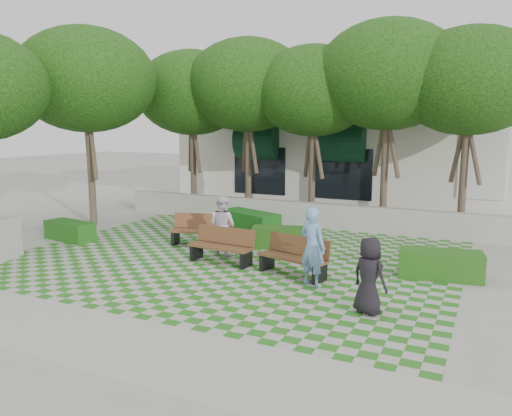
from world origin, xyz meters
The scene contains 17 objects.
ground centered at (0.00, 0.00, 0.00)m, with size 90.00×90.00×0.00m, color gray.
lawn centered at (0.00, 1.00, 0.01)m, with size 12.00×12.00×0.00m, color #2B721E.
sidewalk_south centered at (0.00, -4.70, 0.01)m, with size 16.00×2.00×0.01m, color #9E9B93.
sidewalk_west centered at (-7.20, 1.00, 0.01)m, with size 2.00×12.00×0.01m, color #9E9B93.
retaining_wall centered at (0.00, 6.20, 0.45)m, with size 15.00×0.36×0.90m, color #9E9B93.
bench_east centered at (2.13, 0.29, 0.46)m, with size 1.93×1.08×0.97m.
bench_mid centered at (-0.05, 0.52, 0.46)m, with size 1.86×0.74×0.95m.
bench_west centered at (-1.64, 2.00, 0.47)m, with size 1.94×1.05×0.97m.
hedge_east centered at (5.43, 1.60, 0.34)m, with size 1.95×0.78×0.68m, color #1E4C14.
hedge_midright centered at (0.74, 2.80, 0.31)m, with size 1.79×0.72×0.63m, color #1C4512.
hedge_midleft centered at (-1.00, 4.08, 0.39)m, with size 2.22×0.89×0.78m, color #144B15.
hedge_west centered at (-5.84, 0.72, 0.31)m, with size 1.77×0.71×0.62m, color #194C14.
person_blue centered at (2.81, -0.28, 0.93)m, with size 0.68×0.44×1.85m, color #7197CE.
person_dark centered at (4.40, -1.46, 0.77)m, with size 0.76×0.49×1.55m, color black.
person_white centered at (-0.46, 1.28, 0.86)m, with size 0.84×0.65×1.72m, color silver.
tree_row centered at (-1.86, 5.95, 5.18)m, with size 17.70×13.40×7.41m.
building centered at (0.93, 14.08, 2.52)m, with size 18.00×8.92×5.15m.
Camera 1 is at (6.49, -10.92, 3.68)m, focal length 35.00 mm.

